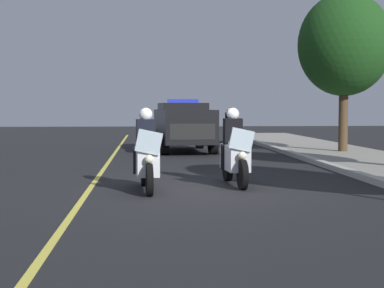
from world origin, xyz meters
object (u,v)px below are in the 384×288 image
Objects in this scene: cyclist_background at (229,125)px; police_motorcycle_lead_left at (147,157)px; police_suv at (183,124)px; tree_far_back at (344,45)px; police_motorcycle_lead_right at (235,154)px.

police_motorcycle_lead_left is at bearing -14.08° from cyclist_background.
police_suv reaches higher than police_motorcycle_lead_left.
cyclist_background is at bearing -156.05° from tree_far_back.
tree_far_back is (-8.18, 5.35, 3.33)m from police_motorcycle_lead_right.
police_suv is (-9.79, -0.52, 0.37)m from police_motorcycle_lead_right.
tree_far_back is at bearing 140.58° from police_motorcycle_lead_left.
police_motorcycle_lead_left is 11.96m from tree_far_back.
tree_far_back reaches higher than cyclist_background.
police_motorcycle_lead_right is at bearing -33.16° from tree_far_back.
tree_far_back is (7.29, 3.24, 3.19)m from cyclist_background.
police_motorcycle_lead_right is 0.37× the size of tree_far_back.
tree_far_back is at bearing 74.65° from police_suv.
police_motorcycle_lead_right is 0.43× the size of police_suv.
police_motorcycle_lead_right is at bearing 3.03° from police_suv.
police_motorcycle_lead_left and police_motorcycle_lead_right have the same top height.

